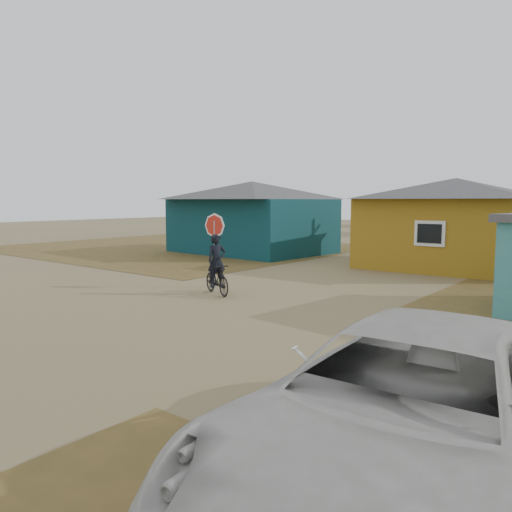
{
  "coord_description": "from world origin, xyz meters",
  "views": [
    {
      "loc": [
        9.33,
        -8.4,
        2.93
      ],
      "look_at": [
        0.2,
        3.0,
        1.3
      ],
      "focal_mm": 35.0,
      "sensor_mm": 36.0,
      "label": 1
    }
  ],
  "objects": [
    {
      "name": "house_pale_west",
      "position": [
        -6.0,
        34.0,
        1.86
      ],
      "size": [
        7.04,
        6.15,
        3.6
      ],
      "color": "gray",
      "rests_on": "ground"
    },
    {
      "name": "grass_nw",
      "position": [
        -14.0,
        13.0,
        0.01
      ],
      "size": [
        20.0,
        18.0,
        0.0
      ],
      "primitive_type": "cube",
      "color": "brown",
      "rests_on": "ground"
    },
    {
      "name": "stop_sign",
      "position": [
        -2.13,
        3.7,
        1.84
      ],
      "size": [
        0.8,
        0.28,
        2.51
      ],
      "color": "gray",
      "rests_on": "ground"
    },
    {
      "name": "house_teal",
      "position": [
        -8.5,
        13.5,
        2.05
      ],
      "size": [
        8.93,
        7.08,
        4.0
      ],
      "color": "#092F36",
      "rests_on": "ground"
    },
    {
      "name": "vehicle",
      "position": [
        7.61,
        -3.74,
        0.84
      ],
      "size": [
        3.08,
        6.19,
        1.69
      ],
      "primitive_type": "imported",
      "rotation": [
        0.0,
        0.0,
        0.05
      ],
      "color": "beige",
      "rests_on": "ground"
    },
    {
      "name": "cyclist",
      "position": [
        -1.24,
        2.84,
        0.69
      ],
      "size": [
        1.72,
        1.08,
        1.89
      ],
      "color": "black",
      "rests_on": "ground"
    },
    {
      "name": "ground",
      "position": [
        0.0,
        0.0,
        0.0
      ],
      "size": [
        120.0,
        120.0,
        0.0
      ],
      "primitive_type": "plane",
      "color": "olive"
    },
    {
      "name": "house_pale_north",
      "position": [
        -14.0,
        46.0,
        1.75
      ],
      "size": [
        6.28,
        5.81,
        3.4
      ],
      "color": "gray",
      "rests_on": "ground"
    },
    {
      "name": "house_yellow",
      "position": [
        2.5,
        14.0,
        2.0
      ],
      "size": [
        7.72,
        6.76,
        3.9
      ],
      "color": "#976E17",
      "rests_on": "ground"
    }
  ]
}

